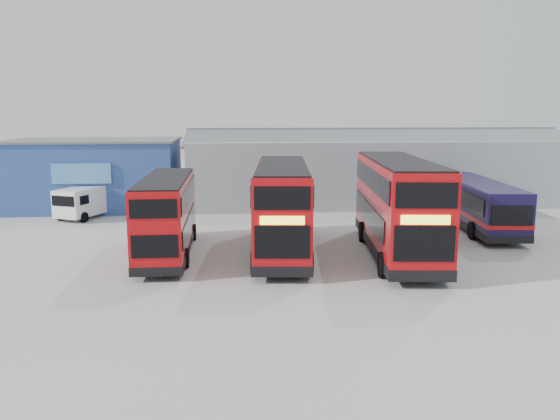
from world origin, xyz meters
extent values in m
plane|color=#A5A5A0|center=(0.00, 0.00, 0.00)|extent=(120.00, 120.00, 0.00)
cube|color=navy|center=(-14.00, 18.00, 2.50)|extent=(12.00, 8.00, 5.00)
cube|color=#5A5F63|center=(-14.00, 18.00, 5.05)|extent=(12.30, 8.30, 0.15)
cube|color=#4D95DC|center=(-14.00, 13.90, 3.00)|extent=(3.96, 0.15, 1.40)
cube|color=#9499A1|center=(8.00, 20.00, 2.50)|extent=(30.00, 12.00, 5.00)
cube|color=#5A5F63|center=(8.00, 17.20, 5.25)|extent=(30.50, 6.33, 1.29)
cube|color=#5A5F63|center=(8.00, 22.80, 5.25)|extent=(30.50, 6.33, 1.29)
cube|color=#B40A0E|center=(-7.04, 2.85, 2.10)|extent=(2.24, 9.28, 3.58)
cube|color=black|center=(-7.04, 2.85, 0.49)|extent=(2.28, 9.32, 0.40)
cube|color=black|center=(-5.92, 2.51, 1.68)|extent=(0.07, 7.86, 0.84)
cube|color=black|center=(-8.16, 2.50, 1.68)|extent=(0.07, 7.86, 0.84)
cube|color=black|center=(-5.92, 2.86, 3.18)|extent=(0.08, 8.75, 0.84)
cube|color=black|center=(-8.17, 2.85, 3.18)|extent=(0.08, 8.75, 0.84)
cube|color=black|center=(-7.06, 7.51, 1.59)|extent=(1.99, 0.05, 1.19)
cube|color=black|center=(-7.06, 7.51, 3.18)|extent=(1.99, 0.05, 0.84)
cube|color=#FDFF35|center=(-7.06, 7.52, 2.39)|extent=(1.59, 0.04, 0.31)
cube|color=black|center=(-7.03, -1.80, 1.59)|extent=(1.94, 0.05, 0.97)
cube|color=black|center=(-7.03, -1.80, 3.18)|extent=(1.94, 0.05, 0.80)
cube|color=black|center=(-7.04, 2.85, 3.90)|extent=(2.11, 9.15, 0.09)
cylinder|color=black|center=(-6.00, 6.08, 0.46)|extent=(0.29, 0.92, 0.92)
cylinder|color=black|center=(-8.12, 6.08, 0.46)|extent=(0.29, 0.92, 0.92)
cylinder|color=black|center=(-5.97, 0.52, 0.46)|extent=(0.29, 0.92, 0.92)
cylinder|color=black|center=(-8.09, 0.51, 0.46)|extent=(0.29, 0.92, 0.92)
cube|color=#B40A0E|center=(-1.28, 2.82, 2.42)|extent=(3.51, 10.88, 4.12)
cube|color=black|center=(-1.28, 2.82, 0.56)|extent=(3.56, 10.92, 0.46)
cube|color=black|center=(-2.53, 3.35, 1.93)|extent=(0.88, 9.03, 0.97)
cube|color=black|center=(0.05, 3.11, 1.93)|extent=(0.88, 9.03, 0.97)
cube|color=black|center=(-2.56, 2.94, 3.66)|extent=(0.97, 10.04, 0.97)
cube|color=black|center=(0.01, 2.71, 3.66)|extent=(0.97, 10.04, 0.97)
cube|color=black|center=(-1.77, -2.52, 1.83)|extent=(2.29, 0.26, 1.37)
cube|color=black|center=(-1.77, -2.52, 3.66)|extent=(2.29, 0.26, 0.97)
cube|color=#FDFF35|center=(-1.77, -2.53, 2.75)|extent=(1.83, 0.21, 0.36)
cube|color=black|center=(-0.79, 8.17, 1.83)|extent=(2.23, 0.26, 1.12)
cube|color=black|center=(-0.79, 8.17, 3.66)|extent=(2.23, 0.26, 0.92)
cube|color=black|center=(-1.28, 2.82, 4.50)|extent=(3.35, 10.71, 0.10)
cylinder|color=black|center=(-2.83, -0.76, 0.53)|extent=(0.42, 1.08, 1.06)
cylinder|color=black|center=(-0.40, -0.99, 0.53)|extent=(0.42, 1.08, 1.06)
cylinder|color=black|center=(-2.25, 5.62, 0.53)|extent=(0.42, 1.08, 1.06)
cylinder|color=black|center=(0.19, 5.40, 0.53)|extent=(0.42, 1.08, 1.06)
cube|color=#B40A0E|center=(4.41, 1.92, 2.56)|extent=(3.91, 11.55, 4.37)
cube|color=black|center=(4.41, 1.92, 0.59)|extent=(3.95, 11.59, 0.49)
cube|color=black|center=(3.10, 2.50, 2.05)|extent=(1.09, 9.55, 1.02)
cube|color=black|center=(5.82, 2.20, 2.05)|extent=(1.09, 9.55, 1.02)
cube|color=black|center=(3.05, 2.07, 3.88)|extent=(1.21, 10.62, 1.02)
cube|color=black|center=(5.77, 1.77, 3.88)|extent=(1.21, 10.62, 1.02)
cube|color=black|center=(3.80, -3.73, 1.94)|extent=(2.42, 0.32, 1.46)
cube|color=black|center=(3.80, -3.73, 3.88)|extent=(2.42, 0.32, 1.02)
cube|color=#FDFF35|center=(3.80, -3.74, 2.91)|extent=(1.93, 0.25, 0.38)
cube|color=black|center=(5.03, 7.57, 1.94)|extent=(2.36, 0.31, 1.19)
cube|color=black|center=(5.03, 7.57, 3.88)|extent=(2.36, 0.31, 0.97)
cube|color=black|center=(4.41, 1.92, 4.77)|extent=(3.73, 11.37, 0.11)
cylinder|color=black|center=(2.70, -1.85, 0.56)|extent=(0.46, 1.15, 1.12)
cylinder|color=black|center=(5.27, -2.13, 0.56)|extent=(0.46, 1.15, 1.12)
cylinder|color=black|center=(3.44, 4.90, 0.56)|extent=(0.46, 1.15, 1.12)
cylinder|color=black|center=(6.01, 4.62, 0.56)|extent=(0.46, 1.15, 1.12)
cube|color=#0D0C37|center=(11.28, 7.74, 1.64)|extent=(3.66, 11.00, 2.60)
cube|color=black|center=(11.28, 7.74, 0.52)|extent=(3.70, 11.05, 0.39)
cube|color=#BA0E0F|center=(11.28, 7.74, 1.18)|extent=(3.69, 11.04, 0.25)
cube|color=black|center=(12.48, 7.31, 2.06)|extent=(1.07, 8.98, 0.93)
cube|color=black|center=(10.01, 7.59, 2.06)|extent=(1.07, 8.98, 0.93)
cube|color=black|center=(11.89, 13.12, 1.82)|extent=(2.20, 0.30, 1.28)
cube|color=black|center=(10.67, 2.36, 1.82)|extent=(2.15, 0.29, 1.08)
cylinder|color=black|center=(12.88, 11.41, 0.51)|extent=(0.43, 1.05, 1.02)
cylinder|color=black|center=(10.54, 11.68, 0.51)|extent=(0.43, 1.05, 1.02)
cylinder|color=black|center=(12.10, 4.58, 0.51)|extent=(0.43, 1.05, 1.02)
cylinder|color=black|center=(9.76, 4.85, 0.51)|extent=(0.43, 1.05, 1.02)
cube|color=white|center=(-13.65, 13.67, 1.20)|extent=(3.69, 5.15, 1.82)
cube|color=black|center=(-14.63, 11.46, 1.48)|extent=(1.59, 0.74, 0.67)
cube|color=black|center=(-15.16, 12.66, 1.48)|extent=(0.39, 0.81, 0.57)
cube|color=black|center=(-13.38, 11.87, 1.48)|extent=(0.39, 0.81, 0.57)
cylinder|color=black|center=(-15.15, 12.55, 0.34)|extent=(0.49, 0.72, 0.69)
cylinder|color=black|center=(-13.47, 11.81, 0.34)|extent=(0.49, 0.72, 0.69)
cylinder|color=black|center=(-13.83, 15.53, 0.34)|extent=(0.49, 0.72, 0.69)
cylinder|color=black|center=(-12.15, 14.78, 0.34)|extent=(0.49, 0.72, 0.69)
camera|label=1|loc=(-3.81, -24.21, 7.06)|focal=35.00mm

